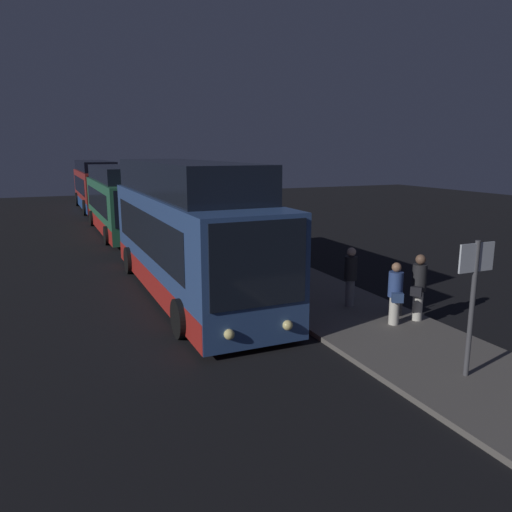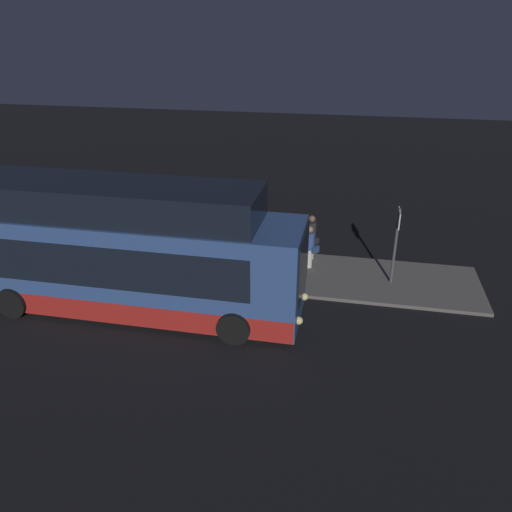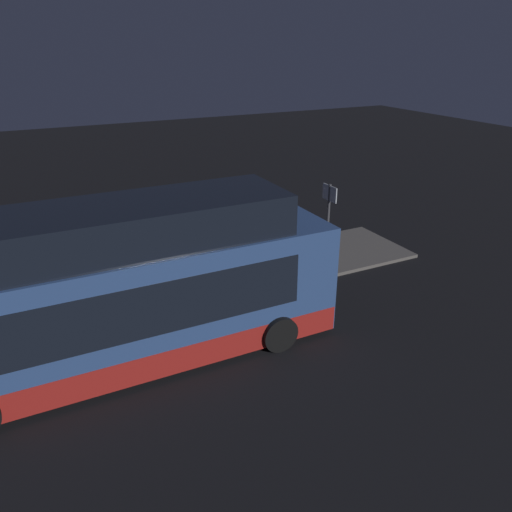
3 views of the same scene
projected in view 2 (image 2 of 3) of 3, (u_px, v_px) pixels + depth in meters
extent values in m
plane|color=black|center=(176.00, 310.00, 16.18)|extent=(80.00, 80.00, 0.00)
cube|color=#605B56|center=(206.00, 265.00, 19.10)|extent=(20.00, 3.42, 0.12)
cube|color=#33518C|center=(127.00, 261.00, 15.65)|extent=(11.02, 2.59, 2.99)
cube|color=#B2231E|center=(131.00, 293.00, 16.14)|extent=(10.96, 2.61, 0.70)
cube|color=black|center=(118.00, 250.00, 15.55)|extent=(9.03, 2.62, 1.32)
cube|color=black|center=(303.00, 264.00, 14.46)|extent=(0.06, 2.28, 1.92)
sphere|color=#F9E58C|center=(305.00, 297.00, 15.71)|extent=(0.24, 0.24, 0.24)
sphere|color=#F9E58C|center=(299.00, 321.00, 14.44)|extent=(0.24, 0.24, 0.24)
cylinder|color=black|center=(253.00, 286.00, 16.61)|extent=(0.99, 0.30, 0.99)
cylinder|color=black|center=(234.00, 328.00, 14.31)|extent=(0.99, 0.30, 0.99)
cylinder|color=black|center=(58.00, 267.00, 17.93)|extent=(0.99, 0.30, 0.99)
cylinder|color=black|center=(12.00, 303.00, 15.62)|extent=(0.99, 0.30, 0.99)
cube|color=black|center=(106.00, 199.00, 14.89)|extent=(9.36, 2.39, 1.02)
cylinder|color=gray|center=(262.00, 255.00, 18.79)|extent=(0.35, 0.35, 0.78)
cylinder|color=#262628|center=(262.00, 237.00, 18.48)|extent=(0.50, 0.50, 0.68)
sphere|color=beige|center=(262.00, 226.00, 18.28)|extent=(0.26, 0.26, 0.26)
cylinder|color=silver|center=(311.00, 249.00, 19.31)|extent=(0.36, 0.36, 0.81)
cylinder|color=#262628|center=(311.00, 231.00, 19.00)|extent=(0.52, 0.52, 0.70)
sphere|color=brown|center=(312.00, 219.00, 18.79)|extent=(0.26, 0.26, 0.26)
cube|color=black|center=(315.00, 241.00, 18.89)|extent=(0.31, 0.28, 0.24)
cylinder|color=silver|center=(309.00, 258.00, 18.63)|extent=(0.35, 0.35, 0.74)
cylinder|color=#334C8C|center=(310.00, 241.00, 18.34)|extent=(0.49, 0.49, 0.65)
sphere|color=#9E7051|center=(310.00, 230.00, 18.15)|extent=(0.24, 0.24, 0.24)
cube|color=#334C7F|center=(316.00, 250.00, 18.29)|extent=(0.25, 0.31, 0.24)
cube|color=black|center=(295.00, 253.00, 19.24)|extent=(0.32, 0.18, 0.60)
cylinder|color=black|center=(295.00, 243.00, 19.07)|extent=(0.02, 0.02, 0.24)
cylinder|color=#4C4C51|center=(395.00, 246.00, 17.12)|extent=(0.10, 0.10, 2.74)
cube|color=silver|center=(399.00, 218.00, 16.68)|extent=(0.04, 0.85, 0.56)
cylinder|color=#2D4C33|center=(165.00, 259.00, 18.66)|extent=(0.44, 0.44, 0.65)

